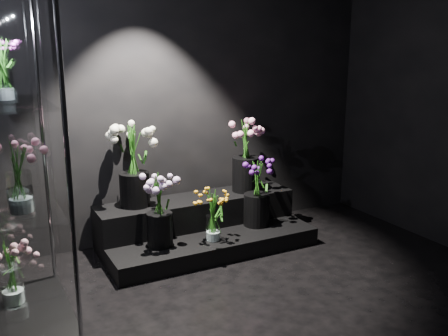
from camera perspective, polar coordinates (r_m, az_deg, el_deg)
floor at (r=3.57m, az=9.21°, el=-17.37°), size 4.00×4.00×0.00m
wall_back at (r=4.82m, az=-4.53°, el=8.60°), size 4.00×0.00×4.00m
display_riser at (r=4.75m, az=-2.51°, el=-6.64°), size 1.92×0.85×0.43m
display_case at (r=3.36m, az=-23.45°, el=-0.05°), size 0.60×1.00×2.20m
bouquet_orange_bells at (r=4.38m, az=-1.25°, el=-5.19°), size 0.27×0.27×0.49m
bouquet_lilac at (r=4.26m, az=-7.43°, el=-4.19°), size 0.42×0.42×0.64m
bouquet_purple at (r=4.72m, az=3.77°, el=-2.53°), size 0.35×0.35×0.62m
bouquet_cream_roses at (r=4.49m, az=-10.31°, el=0.92°), size 0.44×0.44×0.74m
bouquet_pink_roses at (r=4.88m, az=2.48°, el=1.99°), size 0.48×0.48×0.71m
bouquet_case_pink at (r=3.22m, az=-22.46°, el=-0.76°), size 0.37×0.37×0.44m
bouquet_case_magenta at (r=3.42m, az=-24.02°, el=10.35°), size 0.25×0.25×0.38m
bouquet_case_base_pink at (r=3.77m, az=-23.21°, el=-10.64°), size 0.42×0.42×0.47m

